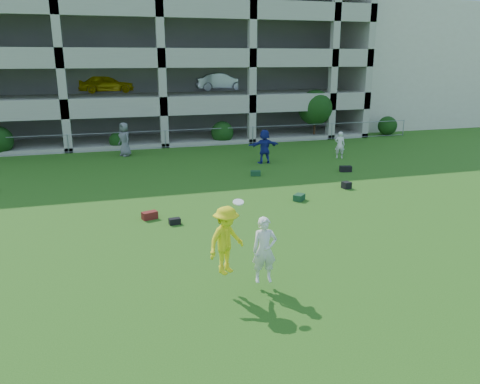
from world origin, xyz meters
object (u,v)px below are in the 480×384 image
object	(u,v)px
bystander_c	(124,139)
parking_garage	(147,54)
bystander_e	(340,145)
crate_d	(346,185)
frisbee_contest	(236,243)
bystander_d	(264,146)
stucco_building	(396,65)

from	to	relation	value
bystander_c	parking_garage	bearing A→B (deg)	137.30
bystander_e	crate_d	world-z (taller)	bystander_e
crate_d	bystander_c	bearing A→B (deg)	131.71
bystander_c	frisbee_contest	xyz separation A→B (m)	(1.76, -18.27, 0.31)
bystander_c	frisbee_contest	size ratio (longest dim) A/B	0.91
frisbee_contest	bystander_d	bearing A→B (deg)	68.05
crate_d	frisbee_contest	world-z (taller)	frisbee_contest
bystander_d	crate_d	size ratio (longest dim) A/B	5.41
stucco_building	crate_d	world-z (taller)	stucco_building
stucco_building	bystander_c	size ratio (longest dim) A/B	7.96
parking_garage	crate_d	bearing A→B (deg)	-72.52
frisbee_contest	stucco_building	bearing A→B (deg)	50.55
bystander_d	crate_d	world-z (taller)	bystander_d
crate_d	frisbee_contest	bearing A→B (deg)	-133.33
frisbee_contest	parking_garage	distance (m)	29.14
bystander_d	frisbee_contest	world-z (taller)	frisbee_contest
stucco_building	bystander_c	world-z (taller)	stucco_building
stucco_building	frisbee_contest	size ratio (longest dim) A/B	7.27
stucco_building	bystander_d	distance (m)	24.02
crate_d	frisbee_contest	xyz separation A→B (m)	(-7.47, -7.92, 1.17)
stucco_building	bystander_d	xyz separation A→B (m)	(-18.27, -15.06, -4.05)
frisbee_contest	bystander_c	bearing A→B (deg)	95.50
crate_d	bystander_e	bearing A→B (deg)	64.81
stucco_building	parking_garage	size ratio (longest dim) A/B	0.53
stucco_building	bystander_c	xyz separation A→B (m)	(-25.66, -10.78, -4.00)
bystander_c	bystander_e	distance (m)	12.82
stucco_building	crate_d	bearing A→B (deg)	-127.88
bystander_c	parking_garage	size ratio (longest dim) A/B	0.07
bystander_e	frisbee_contest	bearing A→B (deg)	78.87
bystander_e	stucco_building	bearing A→B (deg)	-106.78
bystander_d	crate_d	bearing A→B (deg)	106.20
parking_garage	bystander_d	bearing A→B (deg)	-72.23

